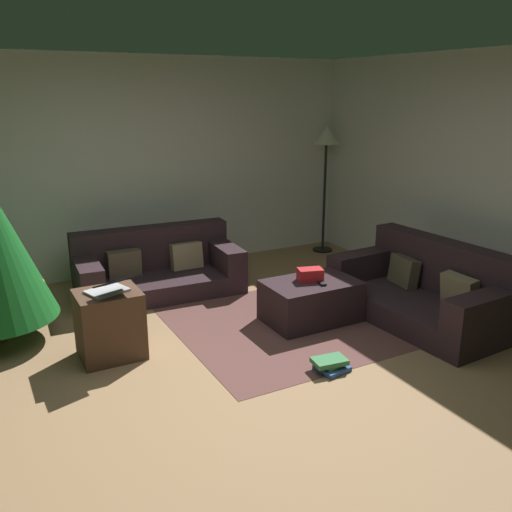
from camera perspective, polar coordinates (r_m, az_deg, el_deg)
ground_plane at (r=4.41m, az=-2.52°, el=-12.94°), size 6.40×6.40×0.00m
rear_partition at (r=6.85m, az=-14.34°, el=8.88°), size 6.40×0.12×2.60m
couch_left at (r=6.28m, az=-10.28°, el=-1.26°), size 1.83×0.96×0.70m
couch_right at (r=5.69m, az=17.30°, el=-3.53°), size 1.02×1.80×0.76m
ottoman at (r=5.43m, az=5.74°, el=-4.68°), size 0.90×0.59×0.41m
gift_box at (r=5.36m, az=5.65°, el=-1.95°), size 0.27×0.21×0.12m
tv_remote at (r=5.31m, az=6.75°, el=-2.77°), size 0.08×0.17×0.02m
side_table at (r=4.83m, az=-14.96°, el=-6.89°), size 0.52×0.44×0.59m
laptop at (r=4.65m, az=-14.89°, el=-3.17°), size 0.42×0.47×0.18m
book_stack at (r=4.58m, az=7.81°, el=-11.13°), size 0.30×0.25×0.11m
corner_lamp at (r=7.60m, az=7.32°, el=11.38°), size 0.36×0.36×1.74m
area_rug at (r=5.51m, az=5.67°, el=-6.62°), size 2.60×2.00×0.01m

